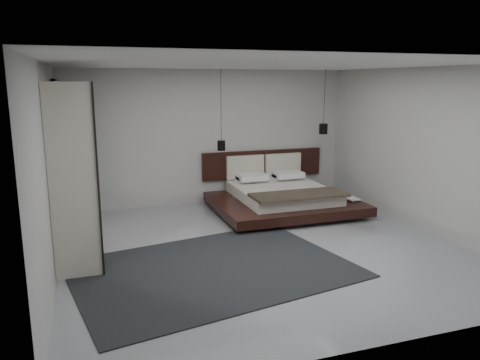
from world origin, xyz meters
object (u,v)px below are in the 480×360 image
object	(u,v)px
wardrobe	(74,167)
bed	(281,196)
rug	(213,269)
pendant_left	(221,145)
pendant_right	(323,129)
lattice_screen	(60,152)

from	to	relation	value
wardrobe	bed	bearing A→B (deg)	14.17
bed	wardrobe	bearing A→B (deg)	-165.83
rug	wardrobe	bearing A→B (deg)	138.52
pendant_left	wardrobe	distance (m)	3.10
rug	pendant_right	bearing A→B (deg)	42.13
bed	rug	world-z (taller)	bed
bed	pendant_right	bearing A→B (deg)	20.89
lattice_screen	wardrobe	distance (m)	1.54
lattice_screen	wardrobe	size ratio (longest dim) A/B	1.00
bed	lattice_screen	bearing A→B (deg)	172.54
lattice_screen	pendant_left	distance (m)	3.01
pendant_left	pendant_right	bearing A→B (deg)	0.00
lattice_screen	pendant_right	size ratio (longest dim) A/B	1.94
lattice_screen	pendant_right	distance (m)	5.28
bed	pendant_left	size ratio (longest dim) A/B	1.73
bed	rug	distance (m)	3.32
wardrobe	rug	world-z (taller)	wardrobe
bed	wardrobe	distance (m)	4.13
pendant_right	wardrobe	world-z (taller)	pendant_right
pendant_left	rug	world-z (taller)	pendant_left
pendant_right	wardrobe	bearing A→B (deg)	-164.27
lattice_screen	rug	bearing A→B (deg)	-56.91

